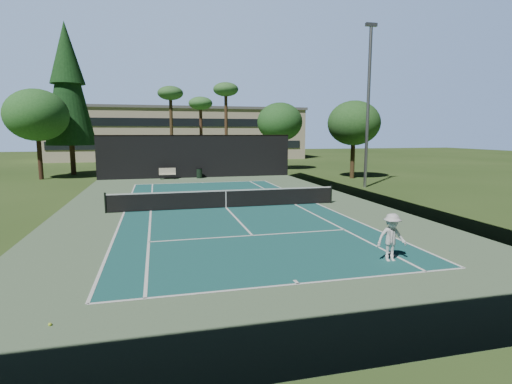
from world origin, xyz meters
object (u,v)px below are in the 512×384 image
tennis_ball_b (160,207)px  tennis_ball_d (115,197)px  tennis_net (226,198)px  trash_bin (199,173)px  park_bench (167,173)px  tennis_ball_a (50,324)px  player (392,237)px  tennis_ball_c (252,199)px

tennis_ball_b → tennis_ball_d: (-2.86, 4.51, -0.01)m
tennis_net → tennis_ball_d: tennis_net is taller
trash_bin → park_bench: bearing=-179.1°
tennis_ball_b → park_bench: size_ratio=0.05×
tennis_ball_a → park_bench: bearing=83.4°
player → tennis_ball_b: bearing=124.6°
tennis_ball_c → park_bench: 13.86m
tennis_net → tennis_ball_c: (2.08, 2.40, -0.52)m
park_bench → trash_bin: size_ratio=1.59×
player → tennis_ball_d: player is taller
tennis_ball_c → park_bench: park_bench is taller
tennis_ball_c → tennis_ball_d: (-8.55, 2.98, -0.00)m
player → park_bench: 26.81m
tennis_ball_a → tennis_net: bearing=64.7°
tennis_net → tennis_ball_b: bearing=166.3°
tennis_ball_c → park_bench: (-4.89, 12.95, 0.51)m
tennis_ball_b → tennis_ball_c: (5.69, 1.52, -0.00)m
tennis_net → player: (3.67, -10.66, 0.24)m
tennis_net → park_bench: tennis_net is taller
tennis_ball_a → player: bearing=12.7°
tennis_ball_c → trash_bin: 13.16m
park_bench → tennis_ball_a: bearing=-96.6°
tennis_net → tennis_ball_b: 3.74m
trash_bin → tennis_ball_b: bearing=-104.3°
tennis_ball_a → tennis_ball_b: tennis_ball_a is taller
tennis_ball_c → trash_bin: trash_bin is taller
player → trash_bin: (-3.56, 26.06, -0.32)m
player → trash_bin: player is taller
tennis_ball_d → trash_bin: bearing=56.7°
player → tennis_ball_d: size_ratio=26.05×
player → trash_bin: size_ratio=1.69×
tennis_net → trash_bin: size_ratio=13.65×
tennis_ball_a → tennis_ball_d: 18.25m
tennis_ball_a → tennis_ball_c: (8.18, 15.26, -0.00)m
tennis_ball_b → park_bench: 14.51m
tennis_ball_a → tennis_ball_c: bearing=61.8°
tennis_ball_b → trash_bin: bearing=75.7°
tennis_net → player: bearing=-71.0°
tennis_ball_c → tennis_ball_d: size_ratio=1.13×
tennis_ball_c → trash_bin: size_ratio=0.07×
tennis_net → trash_bin: bearing=89.6°
tennis_ball_b → tennis_ball_c: size_ratio=1.07×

